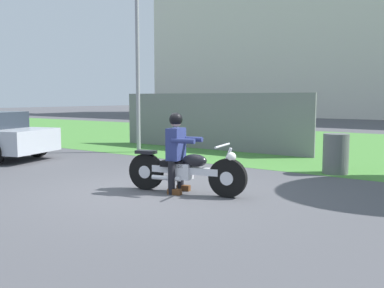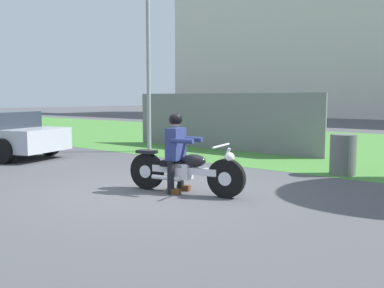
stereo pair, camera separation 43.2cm
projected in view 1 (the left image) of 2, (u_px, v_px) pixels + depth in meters
ground at (153, 191)px, 7.82m from camera, size 120.00×120.00×0.00m
grass_verge at (328, 145)px, 15.33m from camera, size 60.00×12.00×0.01m
motorcycle_lead at (186, 171)px, 7.64m from camera, size 2.20×0.76×0.89m
rider_lead at (177, 146)px, 7.67m from camera, size 0.61×0.54×1.41m
streetlight_pole at (140, 39)px, 13.01m from camera, size 0.96×0.20×5.37m
trash_can at (336, 154)px, 9.63m from camera, size 0.55×0.55×0.88m
fence_segment at (209, 121)px, 14.08m from camera, size 7.00×0.06×1.80m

